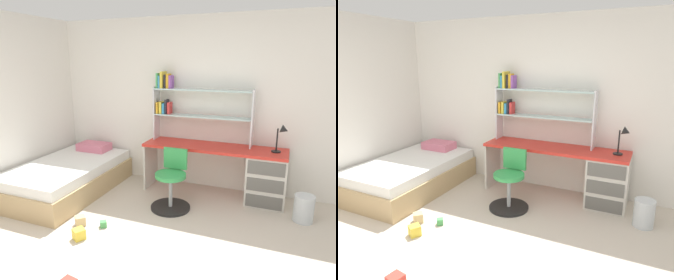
# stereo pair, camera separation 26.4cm
# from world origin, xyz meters

# --- Properties ---
(room_shell) EXTENTS (5.74, 5.93, 2.51)m
(room_shell) POSITION_xyz_m (-1.22, 1.23, 1.26)
(room_shell) COLOR white
(room_shell) RESTS_ON ground_plane
(desk) EXTENTS (1.99, 0.52, 0.72)m
(desk) POSITION_xyz_m (0.76, 2.18, 0.41)
(desk) COLOR red
(desk) RESTS_ON ground_plane
(bookshelf_hutch) EXTENTS (1.44, 0.22, 1.01)m
(bookshelf_hutch) POSITION_xyz_m (-0.20, 2.32, 1.30)
(bookshelf_hutch) COLOR silver
(bookshelf_hutch) RESTS_ON desk
(desk_lamp) EXTENTS (0.20, 0.17, 0.38)m
(desk_lamp) POSITION_xyz_m (1.12, 2.17, 0.98)
(desk_lamp) COLOR black
(desk_lamp) RESTS_ON desk
(swivel_chair) EXTENTS (0.52, 0.52, 0.77)m
(swivel_chair) POSITION_xyz_m (-0.17, 1.57, 0.30)
(swivel_chair) COLOR black
(swivel_chair) RESTS_ON ground_plane
(bed_platform) EXTENTS (1.13, 1.89, 0.56)m
(bed_platform) POSITION_xyz_m (-1.79, 1.51, 0.22)
(bed_platform) COLOR tan
(bed_platform) RESTS_ON ground_plane
(waste_bin) EXTENTS (0.24, 0.24, 0.33)m
(waste_bin) POSITION_xyz_m (1.44, 1.82, 0.16)
(waste_bin) COLOR silver
(waste_bin) RESTS_ON ground_plane
(toy_block_natural_0) EXTENTS (0.16, 0.16, 0.11)m
(toy_block_natural_0) POSITION_xyz_m (-1.00, 0.74, 0.06)
(toy_block_natural_0) COLOR tan
(toy_block_natural_0) RESTS_ON ground_plane
(toy_block_yellow_1) EXTENTS (0.16, 0.16, 0.12)m
(toy_block_yellow_1) POSITION_xyz_m (-0.84, 0.50, 0.06)
(toy_block_yellow_1) COLOR gold
(toy_block_yellow_1) RESTS_ON ground_plane
(toy_block_green_2) EXTENTS (0.10, 0.10, 0.07)m
(toy_block_green_2) POSITION_xyz_m (-0.73, 0.81, 0.04)
(toy_block_green_2) COLOR #479E51
(toy_block_green_2) RESTS_ON ground_plane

